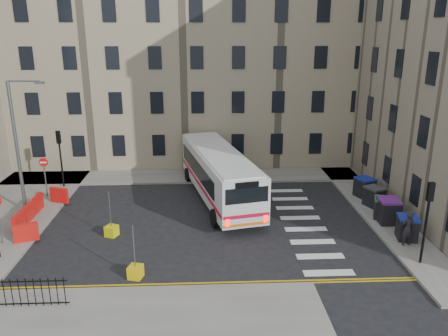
{
  "coord_description": "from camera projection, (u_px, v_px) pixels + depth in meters",
  "views": [
    {
      "loc": [
        -1.76,
        -23.86,
        10.75
      ],
      "look_at": [
        -0.6,
        1.21,
        3.0
      ],
      "focal_mm": 35.0,
      "sensor_mm": 36.0,
      "label": 1
    }
  ],
  "objects": [
    {
      "name": "pavement_west",
      "position": [
        3.0,
        218.0,
        26.34
      ],
      "size": [
        6.0,
        22.0,
        0.15
      ],
      "primitive_type": "cube",
      "color": "slate",
      "rests_on": "ground"
    },
    {
      "name": "bollard_yellow",
      "position": [
        112.0,
        231.0,
        24.14
      ],
      "size": [
        0.79,
        0.79,
        0.6
      ],
      "primitive_type": "cube",
      "rotation": [
        0.0,
        0.0,
        -0.41
      ],
      "color": "#D0CA0B",
      "rests_on": "ground"
    },
    {
      "name": "ground",
      "position": [
        235.0,
        222.0,
        26.03
      ],
      "size": [
        120.0,
        120.0,
        0.0
      ],
      "primitive_type": "plane",
      "color": "black",
      "rests_on": "ground"
    },
    {
      "name": "bollard_chevron",
      "position": [
        136.0,
        272.0,
        19.99
      ],
      "size": [
        0.74,
        0.74,
        0.6
      ],
      "primitive_type": "cube",
      "rotation": [
        0.0,
        0.0,
        -0.26
      ],
      "color": "#DFB90D",
      "rests_on": "ground"
    },
    {
      "name": "wheelie_bin_e",
      "position": [
        365.0,
        187.0,
        29.46
      ],
      "size": [
        1.4,
        1.49,
        1.32
      ],
      "rotation": [
        0.0,
        0.0,
        0.36
      ],
      "color": "black",
      "rests_on": "pavement_east"
    },
    {
      "name": "streetlamp",
      "position": [
        17.0,
        146.0,
        26.08
      ],
      "size": [
        0.5,
        0.22,
        8.14
      ],
      "color": "#595B5E",
      "rests_on": "pavement_west"
    },
    {
      "name": "roadworks_barriers",
      "position": [
        35.0,
        212.0,
        25.79
      ],
      "size": [
        1.66,
        6.26,
        1.0
      ],
      "color": "red",
      "rests_on": "pavement_west"
    },
    {
      "name": "pedestrian",
      "position": [
        408.0,
        229.0,
        22.61
      ],
      "size": [
        0.73,
        0.54,
        1.84
      ],
      "primitive_type": "imported",
      "rotation": [
        0.0,
        0.0,
        3.3
      ],
      "color": "black",
      "rests_on": "pavement_east"
    },
    {
      "name": "pavement_east",
      "position": [
        360.0,
        195.0,
        30.22
      ],
      "size": [
        2.4,
        26.0,
        0.15
      ],
      "primitive_type": "cube",
      "color": "slate",
      "rests_on": "ground"
    },
    {
      "name": "bus",
      "position": [
        219.0,
        172.0,
        29.07
      ],
      "size": [
        5.31,
        12.33,
        3.27
      ],
      "rotation": [
        0.0,
        0.0,
        0.22
      ],
      "color": "silver",
      "rests_on": "ground"
    },
    {
      "name": "terrace_north",
      "position": [
        143.0,
        59.0,
        37.97
      ],
      "size": [
        38.3,
        10.8,
        17.2
      ],
      "color": "gray",
      "rests_on": "ground"
    },
    {
      "name": "wheelie_bin_c",
      "position": [
        382.0,
        208.0,
        26.11
      ],
      "size": [
        1.3,
        1.39,
        1.24
      ],
      "rotation": [
        0.0,
        0.0,
        -0.35
      ],
      "color": "black",
      "rests_on": "pavement_east"
    },
    {
      "name": "pavement_sw",
      "position": [
        66.0,
        335.0,
        16.15
      ],
      "size": [
        20.0,
        6.0,
        0.15
      ],
      "primitive_type": "cube",
      "color": "slate",
      "rests_on": "ground"
    },
    {
      "name": "traffic_light_nw",
      "position": [
        60.0,
        150.0,
        30.86
      ],
      "size": [
        0.28,
        0.22,
        4.1
      ],
      "color": "black",
      "rests_on": "pavement_west"
    },
    {
      "name": "pavement_north",
      "position": [
        150.0,
        177.0,
        33.95
      ],
      "size": [
        36.0,
        3.2,
        0.15
      ],
      "primitive_type": "cube",
      "color": "slate",
      "rests_on": "ground"
    },
    {
      "name": "wheelie_bin_a",
      "position": [
        407.0,
        228.0,
        23.38
      ],
      "size": [
        1.24,
        1.35,
        1.29
      ],
      "rotation": [
        0.0,
        0.0,
        -0.21
      ],
      "color": "black",
      "rests_on": "pavement_east"
    },
    {
      "name": "wheelie_bin_b",
      "position": [
        388.0,
        211.0,
        25.41
      ],
      "size": [
        1.2,
        1.36,
        1.44
      ],
      "rotation": [
        0.0,
        0.0,
        -0.05
      ],
      "color": "black",
      "rests_on": "pavement_east"
    },
    {
      "name": "traffic_light_east",
      "position": [
        428.0,
        210.0,
        20.31
      ],
      "size": [
        0.28,
        0.22,
        4.1
      ],
      "color": "black",
      "rests_on": "pavement_east"
    },
    {
      "name": "wheelie_bin_d",
      "position": [
        374.0,
        196.0,
        27.88
      ],
      "size": [
        1.37,
        1.44,
        1.26
      ],
      "rotation": [
        0.0,
        0.0,
        0.41
      ],
      "color": "black",
      "rests_on": "pavement_east"
    },
    {
      "name": "no_entry_north",
      "position": [
        44.0,
        169.0,
        29.16
      ],
      "size": [
        0.6,
        0.08,
        3.0
      ],
      "color": "#595B5E",
      "rests_on": "pavement_west"
    }
  ]
}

